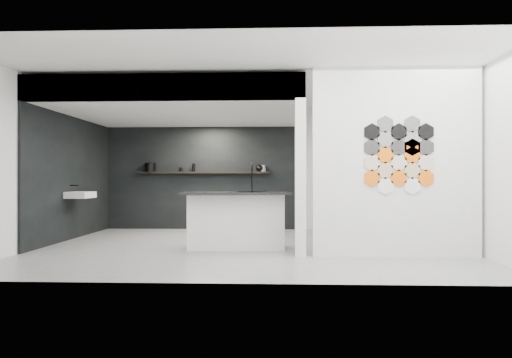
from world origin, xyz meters
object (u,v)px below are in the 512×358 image
object	(u,v)px
partition_panel	(396,162)
bottle_dark	(194,168)
glass_bowl	(263,170)
glass_vase	(263,168)
utensil_cup	(181,170)
kettle	(260,168)
wall_basin	(80,195)
stockpot	(150,167)
kitchen_island	(236,219)

from	to	relation	value
partition_panel	bottle_dark	distance (m)	5.32
glass_bowl	glass_vase	xyz separation A→B (m)	(0.00, 0.00, 0.03)
glass_bowl	utensil_cup	distance (m)	1.88
partition_panel	glass_vase	size ratio (longest dim) A/B	19.14
utensil_cup	glass_bowl	bearing A→B (deg)	0.00
glass_bowl	kettle	bearing A→B (deg)	180.00
kettle	wall_basin	bearing A→B (deg)	-137.50
kettle	bottle_dark	distance (m)	1.52
partition_panel	stockpot	size ratio (longest dim) A/B	11.35
kitchen_island	stockpot	size ratio (longest dim) A/B	7.34
partition_panel	wall_basin	size ratio (longest dim) A/B	4.67
partition_panel	wall_basin	xyz separation A→B (m)	(-5.46, 1.80, -0.55)
kitchen_island	kettle	distance (m)	3.26
kitchen_island	glass_vase	distance (m)	3.27
partition_panel	wall_basin	world-z (taller)	partition_panel
stockpot	kettle	world-z (taller)	stockpot
wall_basin	kitchen_island	bearing A→B (deg)	-19.12
partition_panel	utensil_cup	bearing A→B (deg)	135.67
kettle	utensil_cup	world-z (taller)	kettle
kettle	utensil_cup	xyz separation A→B (m)	(-1.81, 0.00, -0.03)
stockpot	partition_panel	bearing A→B (deg)	-39.62
partition_panel	kettle	bearing A→B (deg)	119.05
kettle	glass_bowl	size ratio (longest dim) A/B	1.52
bottle_dark	utensil_cup	xyz separation A→B (m)	(-0.29, 0.00, -0.04)
glass_bowl	partition_panel	bearing A→B (deg)	-61.77
kitchen_island	stockpot	world-z (taller)	stockpot
partition_panel	utensil_cup	distance (m)	5.53
kettle	bottle_dark	world-z (taller)	bottle_dark
glass_vase	kitchen_island	bearing A→B (deg)	-96.43
kitchen_island	glass_bowl	world-z (taller)	kitchen_island
stockpot	wall_basin	bearing A→B (deg)	-111.09
kettle	utensil_cup	size ratio (longest dim) A/B	1.96
partition_panel	kettle	world-z (taller)	partition_panel
stockpot	glass_vase	distance (m)	2.59
partition_panel	glass_bowl	world-z (taller)	partition_panel
wall_basin	utensil_cup	xyz separation A→B (m)	(1.51, 2.07, 0.52)
glass_bowl	utensil_cup	size ratio (longest dim) A/B	1.29
stockpot	kettle	xyz separation A→B (m)	(2.52, 0.00, -0.02)
wall_basin	utensil_cup	distance (m)	2.61
stockpot	glass_bowl	bearing A→B (deg)	0.00
partition_panel	kitchen_island	distance (m)	2.70
glass_bowl	utensil_cup	bearing A→B (deg)	180.00
glass_vase	bottle_dark	world-z (taller)	bottle_dark
wall_basin	kitchen_island	xyz separation A→B (m)	(3.04, -1.05, -0.37)
bottle_dark	kitchen_island	bearing A→B (deg)	-68.37
partition_panel	kettle	xyz separation A→B (m)	(-2.15, 3.87, -0.00)
kettle	bottle_dark	xyz separation A→B (m)	(-1.52, 0.00, 0.01)
kitchen_island	bottle_dark	world-z (taller)	bottle_dark
kitchen_island	stockpot	bearing A→B (deg)	122.54
wall_basin	bottle_dark	bearing A→B (deg)	48.89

